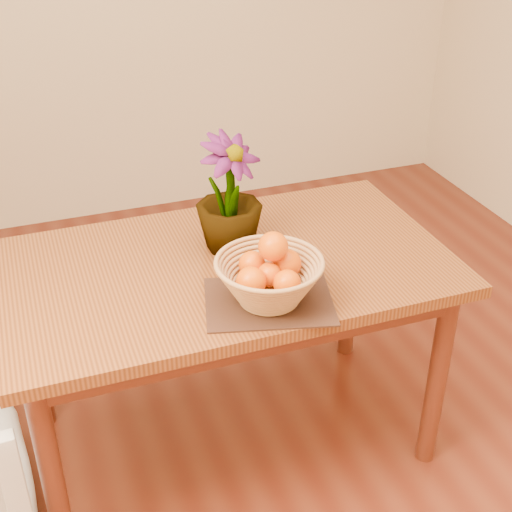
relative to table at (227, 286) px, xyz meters
name	(u,v)px	position (x,y,z in m)	size (l,w,h in m)	color
floor	(259,499)	(0.00, -0.30, -0.66)	(4.50, 4.50, 0.00)	#602716
table	(227,286)	(0.00, 0.00, 0.00)	(1.40, 0.80, 0.75)	brown
placemat	(269,301)	(0.05, -0.25, 0.09)	(0.36, 0.27, 0.01)	#371E14
wicker_basket	(269,282)	(0.05, -0.25, 0.16)	(0.31, 0.31, 0.13)	tan
orange_pile	(270,268)	(0.05, -0.25, 0.20)	(0.21, 0.20, 0.15)	#E24B03
potted_plant	(229,194)	(0.04, 0.09, 0.28)	(0.21, 0.21, 0.38)	#1B4413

